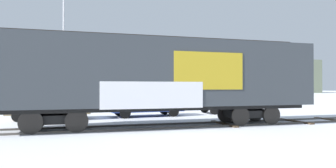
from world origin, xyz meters
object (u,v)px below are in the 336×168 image
at_px(parked_car_tan, 49,104).
at_px(parked_car_silver, 228,102).
at_px(freight_car, 161,75).
at_px(parked_car_blue, 146,103).
at_px(flagpole, 61,34).

xyz_separation_m(parked_car_tan, parked_car_silver, (11.82, 0.20, -0.09)).
distance_m(freight_car, parked_car_blue, 5.48).
bearing_deg(freight_car, flagpole, 108.69).
bearing_deg(parked_car_tan, parked_car_blue, -0.79).
height_order(parked_car_tan, parked_car_silver, parked_car_tan).
xyz_separation_m(parked_car_tan, parked_car_blue, (5.67, -0.08, -0.04)).
relative_size(freight_car, parked_car_tan, 3.24).
bearing_deg(parked_car_silver, freight_car, -142.13).
xyz_separation_m(flagpole, parked_car_blue, (4.81, -6.44, -5.03)).
bearing_deg(parked_car_blue, parked_car_tan, 179.21).
xyz_separation_m(freight_car, flagpole, (-3.94, 11.63, 3.51)).
height_order(flagpole, parked_car_tan, flagpole).
distance_m(parked_car_tan, parked_car_silver, 11.82).
relative_size(freight_car, parked_car_silver, 3.29).
xyz_separation_m(flagpole, parked_car_tan, (-0.86, -6.37, -4.99)).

